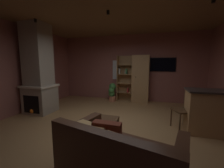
{
  "coord_description": "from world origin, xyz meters",
  "views": [
    {
      "loc": [
        1.07,
        -3.19,
        1.57
      ],
      "look_at": [
        0.0,
        0.4,
        1.05
      ],
      "focal_mm": 22.43,
      "sensor_mm": 36.0,
      "label": 1
    }
  ],
  "objects": [
    {
      "name": "track_light_spot_0",
      "position": [
        -2.11,
        0.08,
        2.77
      ],
      "size": [
        0.07,
        0.07,
        0.09
      ],
      "primitive_type": "cylinder",
      "color": "black"
    },
    {
      "name": "track_light_spot_1",
      "position": [
        -0.0,
        0.08,
        2.77
      ],
      "size": [
        0.07,
        0.07,
        0.09
      ],
      "primitive_type": "cylinder",
      "color": "black"
    },
    {
      "name": "floor",
      "position": [
        0.0,
        0.0,
        -0.01
      ],
      "size": [
        6.1,
        5.88,
        0.02
      ],
      "primitive_type": "cube",
      "color": "#A37A4C",
      "rests_on": "ground"
    },
    {
      "name": "kitchen_bar_counter",
      "position": [
        2.6,
        0.37,
        0.51
      ],
      "size": [
        1.57,
        0.63,
        1.01
      ],
      "color": "#A87F51",
      "rests_on": "ground"
    },
    {
      "name": "window_pane_back",
      "position": [
        -0.42,
        2.94,
        1.34
      ],
      "size": [
        0.61,
        0.01,
        0.84
      ],
      "primitive_type": "cube",
      "color": "white"
    },
    {
      "name": "coffee_table",
      "position": [
        0.08,
        -0.71,
        0.39
      ],
      "size": [
        0.65,
        0.62,
        0.48
      ],
      "color": "#4C331E",
      "rests_on": "ground"
    },
    {
      "name": "potted_floor_plant",
      "position": [
        -0.62,
        2.49,
        0.41
      ],
      "size": [
        0.32,
        0.33,
        0.78
      ],
      "color": "#B77051",
      "rests_on": "ground"
    },
    {
      "name": "ceiling",
      "position": [
        0.0,
        0.0,
        2.85
      ],
      "size": [
        6.1,
        5.88,
        0.02
      ],
      "primitive_type": "cube",
      "color": "brown"
    },
    {
      "name": "table_book_0",
      "position": [
        0.06,
        -0.78,
        0.49
      ],
      "size": [
        0.14,
        0.1,
        0.03
      ],
      "primitive_type": "cube",
      "rotation": [
        0.0,
        0.0,
        0.15
      ],
      "color": "#387247",
      "rests_on": "coffee_table"
    },
    {
      "name": "track_light_spot_2",
      "position": [
        2.1,
        0.06,
        2.77
      ],
      "size": [
        0.07,
        0.07,
        0.09
      ],
      "primitive_type": "cylinder",
      "color": "black"
    },
    {
      "name": "stone_fireplace",
      "position": [
        -2.5,
        0.47,
        1.29
      ],
      "size": [
        0.92,
        0.84,
        2.84
      ],
      "color": "gray",
      "rests_on": "ground"
    },
    {
      "name": "bookshelf_cabinet",
      "position": [
        0.46,
        2.7,
        0.97
      ],
      "size": [
        1.32,
        0.41,
        1.95
      ],
      "color": "#A87F51",
      "rests_on": "ground"
    },
    {
      "name": "wall_back",
      "position": [
        0.0,
        2.97,
        1.42
      ],
      "size": [
        6.22,
        0.06,
        2.84
      ],
      "primitive_type": "cube",
      "color": "#8E544C",
      "rests_on": "ground"
    },
    {
      "name": "wall_left",
      "position": [
        -3.08,
        0.0,
        1.42
      ],
      "size": [
        0.06,
        5.88,
        2.84
      ],
      "primitive_type": "cube",
      "color": "#8E544C",
      "rests_on": "ground"
    },
    {
      "name": "dining_chair",
      "position": [
        1.86,
        0.49,
        0.53
      ],
      "size": [
        0.56,
        0.56,
        0.92
      ],
      "color": "#4C331E",
      "rests_on": "ground"
    },
    {
      "name": "wall_mounted_tv",
      "position": [
        1.4,
        2.91,
        1.57
      ],
      "size": [
        1.0,
        0.06,
        0.56
      ],
      "color": "black"
    },
    {
      "name": "leather_couch",
      "position": [
        0.66,
        -1.52,
        0.31
      ],
      "size": [
        1.77,
        1.28,
        0.84
      ],
      "color": "#4C2D1E",
      "rests_on": "ground"
    }
  ]
}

